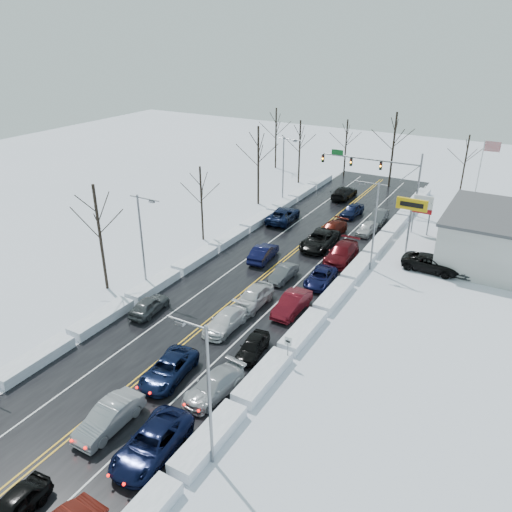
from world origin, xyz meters
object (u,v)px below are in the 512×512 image
Objects in this scene: flagpole at (480,174)px; oncoming_car_0 at (263,260)px; traffic_signal_mast at (380,169)px; tires_plus_sign at (411,208)px.

flagpole reaches higher than oncoming_car_0.
flagpole is at bearing 9.73° from traffic_signal_mast.
flagpole is at bearing 71.56° from tires_plus_sign.
traffic_signal_mast reaches higher than oncoming_car_0.
oncoming_car_0 is (-5.33, -21.36, -5.48)m from traffic_signal_mast.
flagpole is at bearing -132.31° from oncoming_car_0.
tires_plus_sign is at bearing -108.44° from flagpole.
traffic_signal_mast is 2.21× the size of tires_plus_sign.
flagpole is 29.53m from oncoming_car_0.
flagpole reaches higher than traffic_signal_mast.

